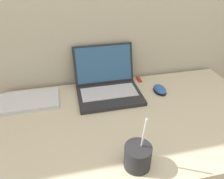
{
  "coord_description": "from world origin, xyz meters",
  "views": [
    {
      "loc": [
        -0.29,
        -0.38,
        1.35
      ],
      "look_at": [
        -0.09,
        0.49,
        0.78
      ],
      "focal_mm": 35.0,
      "sensor_mm": 36.0,
      "label": 1
    }
  ],
  "objects_px": {
    "drink_cup": "(138,156)",
    "external_keyboard": "(20,102)",
    "laptop": "(108,84)",
    "computer_mouse": "(160,89)",
    "usb_stick": "(139,80)"
  },
  "relations": [
    {
      "from": "drink_cup",
      "to": "external_keyboard",
      "type": "xyz_separation_m",
      "value": [
        -0.45,
        0.49,
        -0.04
      ]
    },
    {
      "from": "laptop",
      "to": "computer_mouse",
      "type": "distance_m",
      "value": 0.29
    },
    {
      "from": "external_keyboard",
      "to": "usb_stick",
      "type": "xyz_separation_m",
      "value": [
        0.66,
        0.1,
        -0.01
      ]
    },
    {
      "from": "drink_cup",
      "to": "computer_mouse",
      "type": "height_order",
      "value": "drink_cup"
    },
    {
      "from": "external_keyboard",
      "to": "usb_stick",
      "type": "relative_size",
      "value": 6.31
    },
    {
      "from": "computer_mouse",
      "to": "usb_stick",
      "type": "distance_m",
      "value": 0.16
    },
    {
      "from": "drink_cup",
      "to": "computer_mouse",
      "type": "distance_m",
      "value": 0.52
    },
    {
      "from": "drink_cup",
      "to": "external_keyboard",
      "type": "height_order",
      "value": "drink_cup"
    },
    {
      "from": "laptop",
      "to": "usb_stick",
      "type": "xyz_separation_m",
      "value": [
        0.21,
        0.09,
        -0.05
      ]
    },
    {
      "from": "drink_cup",
      "to": "usb_stick",
      "type": "bearing_deg",
      "value": 70.46
    },
    {
      "from": "external_keyboard",
      "to": "computer_mouse",
      "type": "bearing_deg",
      "value": -3.88
    },
    {
      "from": "laptop",
      "to": "usb_stick",
      "type": "relative_size",
      "value": 5.49
    },
    {
      "from": "computer_mouse",
      "to": "drink_cup",
      "type": "bearing_deg",
      "value": -122.27
    },
    {
      "from": "laptop",
      "to": "external_keyboard",
      "type": "distance_m",
      "value": 0.45
    },
    {
      "from": "laptop",
      "to": "computer_mouse",
      "type": "relative_size",
      "value": 3.23
    }
  ]
}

